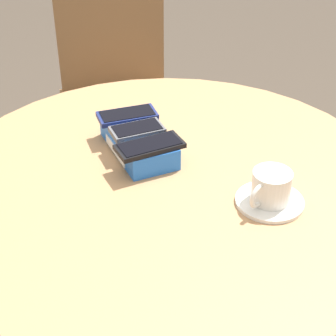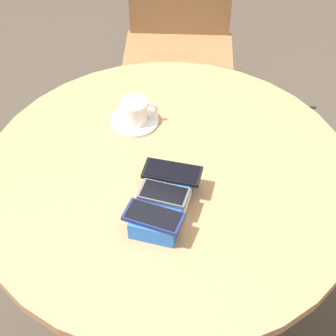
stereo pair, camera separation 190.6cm
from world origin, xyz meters
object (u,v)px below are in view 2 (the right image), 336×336
object	(u,v)px
phone_box	(163,202)
chair_near_window	(178,53)
phone_black	(172,172)
round_table	(168,206)
saucer	(135,121)
phone_gray	(164,194)
coffee_cup	(135,111)
phone_navy	(153,216)

from	to	relation	value
phone_box	chair_near_window	world-z (taller)	chair_near_window
phone_black	chair_near_window	distance (m)	1.02
phone_box	phone_black	distance (m)	0.08
round_table	phone_box	size ratio (longest dim) A/B	4.19
phone_box	saucer	world-z (taller)	phone_box
phone_box	phone_gray	xyz separation A→B (m)	(0.00, -0.00, 0.03)
phone_box	phone_gray	size ratio (longest dim) A/B	1.88
phone_box	phone_black	world-z (taller)	phone_black
round_table	phone_black	size ratio (longest dim) A/B	6.37
saucer	round_table	bearing A→B (deg)	-127.41
coffee_cup	phone_black	bearing A→B (deg)	-130.27
phone_gray	chair_near_window	bearing A→B (deg)	24.62
chair_near_window	saucer	bearing A→B (deg)	-163.25
saucer	chair_near_window	bearing A→B (deg)	16.75
phone_navy	coffee_cup	size ratio (longest dim) A/B	1.46
phone_black	chair_near_window	bearing A→B (deg)	25.60
phone_navy	phone_black	distance (m)	0.15
phone_box	coffee_cup	bearing A→B (deg)	41.60
phone_box	phone_navy	bearing A→B (deg)	-169.84
round_table	chair_near_window	size ratio (longest dim) A/B	1.18
saucer	phone_gray	bearing A→B (deg)	-137.77
saucer	coffee_cup	xyz separation A→B (m)	(0.00, -0.00, 0.04)
phone_gray	phone_black	distance (m)	0.07
phone_black	saucer	bearing A→B (deg)	50.21
phone_gray	chair_near_window	size ratio (longest dim) A/B	0.15
phone_black	chair_near_window	size ratio (longest dim) A/B	0.19
phone_navy	coffee_cup	xyz separation A→B (m)	(0.32, 0.23, -0.01)
coffee_cup	round_table	bearing A→B (deg)	-127.99
phone_box	saucer	xyz separation A→B (m)	(0.25, 0.22, -0.02)
round_table	phone_black	distance (m)	0.19
round_table	phone_navy	world-z (taller)	phone_navy
phone_box	chair_near_window	xyz separation A→B (m)	(0.95, 0.43, -0.29)
round_table	phone_box	bearing A→B (deg)	-158.02
phone_box	phone_black	xyz separation A→B (m)	(0.07, 0.01, 0.03)
round_table	phone_box	xyz separation A→B (m)	(-0.11, -0.04, 0.15)
chair_near_window	phone_black	bearing A→B (deg)	-154.40
coffee_cup	phone_navy	bearing A→B (deg)	-143.94
phone_navy	phone_black	world-z (taller)	same
saucer	coffee_cup	bearing A→B (deg)	-55.48
saucer	chair_near_window	world-z (taller)	chair_near_window
phone_black	chair_near_window	world-z (taller)	chair_near_window
phone_gray	saucer	size ratio (longest dim) A/B	0.92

